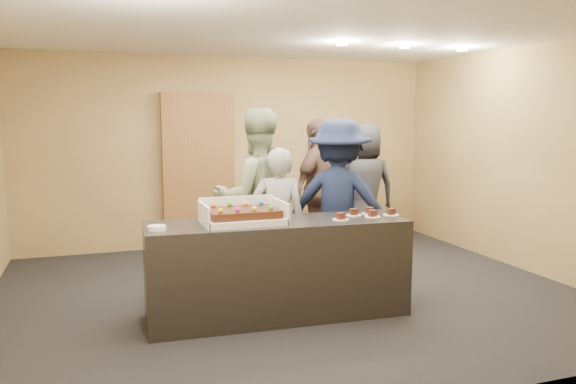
% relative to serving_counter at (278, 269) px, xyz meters
% --- Properties ---
extents(room, '(6.04, 6.00, 2.70)m').
position_rel_serving_counter_xyz_m(room, '(0.33, 0.62, 0.90)').
color(room, black).
rests_on(room, ground).
extents(serving_counter, '(2.43, 0.82, 0.90)m').
position_rel_serving_counter_xyz_m(serving_counter, '(0.00, 0.00, 0.00)').
color(serving_counter, black).
rests_on(serving_counter, floor).
extents(storage_cabinet, '(1.00, 0.15, 2.19)m').
position_rel_serving_counter_xyz_m(storage_cabinet, '(-0.20, 3.03, 0.64)').
color(storage_cabinet, brown).
rests_on(storage_cabinet, floor).
extents(cake_box, '(0.73, 0.50, 0.21)m').
position_rel_serving_counter_xyz_m(cake_box, '(-0.33, 0.03, 0.50)').
color(cake_box, white).
rests_on(cake_box, serving_counter).
extents(sheet_cake, '(0.62, 0.43, 0.12)m').
position_rel_serving_counter_xyz_m(sheet_cake, '(-0.33, 0.00, 0.55)').
color(sheet_cake, black).
rests_on(sheet_cake, cake_box).
extents(plate_stack, '(0.16, 0.16, 0.04)m').
position_rel_serving_counter_xyz_m(plate_stack, '(-1.10, -0.06, 0.47)').
color(plate_stack, white).
rests_on(plate_stack, serving_counter).
extents(slice_a, '(0.15, 0.15, 0.07)m').
position_rel_serving_counter_xyz_m(slice_a, '(0.57, -0.13, 0.47)').
color(slice_a, white).
rests_on(slice_a, serving_counter).
extents(slice_b, '(0.15, 0.15, 0.07)m').
position_rel_serving_counter_xyz_m(slice_b, '(0.79, 0.04, 0.47)').
color(slice_b, white).
rests_on(slice_b, serving_counter).
extents(slice_c, '(0.15, 0.15, 0.07)m').
position_rel_serving_counter_xyz_m(slice_c, '(0.92, -0.10, 0.47)').
color(slice_c, white).
rests_on(slice_c, serving_counter).
extents(slice_d, '(0.15, 0.15, 0.07)m').
position_rel_serving_counter_xyz_m(slice_d, '(0.97, 0.06, 0.47)').
color(slice_d, white).
rests_on(slice_d, serving_counter).
extents(slice_e, '(0.15, 0.15, 0.07)m').
position_rel_serving_counter_xyz_m(slice_e, '(1.14, -0.06, 0.47)').
color(slice_e, white).
rests_on(slice_e, serving_counter).
extents(person_server_grey, '(0.65, 0.53, 1.54)m').
position_rel_serving_counter_xyz_m(person_server_grey, '(0.20, 0.59, 0.32)').
color(person_server_grey, '#9A9A9F').
rests_on(person_server_grey, floor).
extents(person_sage_man, '(0.95, 0.74, 1.94)m').
position_rel_serving_counter_xyz_m(person_sage_man, '(0.08, 0.99, 0.52)').
color(person_sage_man, gray).
rests_on(person_sage_man, floor).
extents(person_navy_man, '(1.37, 1.20, 1.83)m').
position_rel_serving_counter_xyz_m(person_navy_man, '(0.91, 0.65, 0.47)').
color(person_navy_man, '#141D3B').
rests_on(person_navy_man, floor).
extents(person_brown_extra, '(1.13, 1.00, 1.83)m').
position_rel_serving_counter_xyz_m(person_brown_extra, '(1.17, 1.87, 0.46)').
color(person_brown_extra, brown).
rests_on(person_brown_extra, floor).
extents(person_dark_suit, '(0.93, 0.67, 1.78)m').
position_rel_serving_counter_xyz_m(person_dark_suit, '(1.84, 1.91, 0.44)').
color(person_dark_suit, '#25252A').
rests_on(person_dark_suit, floor).
extents(ceiling_spotlights, '(1.72, 0.12, 0.03)m').
position_rel_serving_counter_xyz_m(ceiling_spotlights, '(1.93, 1.12, 2.22)').
color(ceiling_spotlights, '#FFEAC6').
rests_on(ceiling_spotlights, ceiling).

